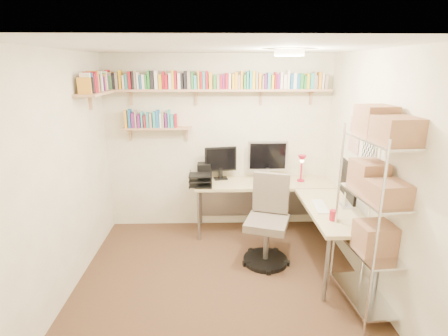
{
  "coord_description": "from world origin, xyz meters",
  "views": [
    {
      "loc": [
        -0.06,
        -3.45,
        2.34
      ],
      "look_at": [
        0.06,
        0.55,
        1.16
      ],
      "focal_mm": 28.0,
      "sensor_mm": 36.0,
      "label": 1
    }
  ],
  "objects": [
    {
      "name": "ground",
      "position": [
        0.0,
        0.0,
        0.0
      ],
      "size": [
        3.2,
        3.2,
        0.0
      ],
      "primitive_type": "plane",
      "color": "#432E1D",
      "rests_on": "ground"
    },
    {
      "name": "room_shell",
      "position": [
        0.0,
        0.0,
        1.55
      ],
      "size": [
        3.24,
        3.04,
        2.52
      ],
      "color": "beige",
      "rests_on": "ground"
    },
    {
      "name": "wall_shelves",
      "position": [
        -0.42,
        1.3,
        2.03
      ],
      "size": [
        3.12,
        1.09,
        0.8
      ],
      "color": "tan",
      "rests_on": "ground"
    },
    {
      "name": "corner_desk",
      "position": [
        0.7,
        0.96,
        0.75
      ],
      "size": [
        2.03,
        1.98,
        1.32
      ],
      "color": "#C9BA82",
      "rests_on": "ground"
    },
    {
      "name": "office_chair",
      "position": [
        0.58,
        0.42,
        0.46
      ],
      "size": [
        0.61,
        0.62,
        1.09
      ],
      "rotation": [
        0.0,
        0.0,
        -0.33
      ],
      "color": "black",
      "rests_on": "ground"
    },
    {
      "name": "wire_rack",
      "position": [
        1.42,
        -0.5,
        1.33
      ],
      "size": [
        0.45,
        0.81,
        2.0
      ],
      "rotation": [
        0.0,
        0.0,
        0.09
      ],
      "color": "silver",
      "rests_on": "ground"
    }
  ]
}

